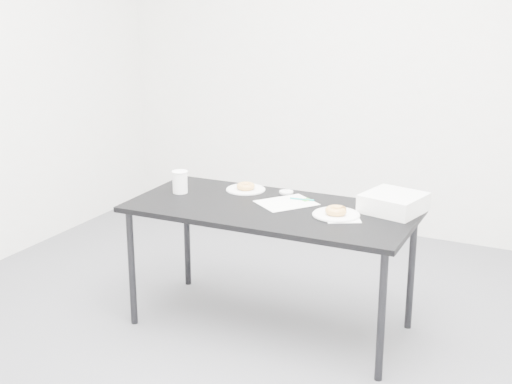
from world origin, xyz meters
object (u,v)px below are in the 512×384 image
at_px(plate_far, 246,190).
at_px(coffee_cup, 180,182).
at_px(scorecard, 286,203).
at_px(donut_near, 336,211).
at_px(pen, 302,199).
at_px(plate_near, 336,215).
at_px(table, 271,216).
at_px(bakery_box, 394,203).
at_px(donut_far, 246,186).

bearing_deg(plate_far, coffee_cup, -145.88).
relative_size(scorecard, donut_near, 2.56).
bearing_deg(pen, donut_near, -40.21).
distance_m(plate_near, donut_near, 0.02).
relative_size(scorecard, pen, 2.15).
xyz_separation_m(table, bakery_box, (0.60, 0.22, 0.10)).
xyz_separation_m(plate_far, bakery_box, (0.87, -0.01, 0.04)).
relative_size(scorecard, plate_near, 1.20).
xyz_separation_m(donut_near, coffee_cup, (-0.94, 0.00, 0.04)).
xyz_separation_m(plate_far, coffee_cup, (-0.31, -0.21, 0.06)).
height_order(pen, coffee_cup, coffee_cup).
xyz_separation_m(table, pen, (0.10, 0.18, 0.06)).
bearing_deg(table, pen, 59.89).
bearing_deg(plate_near, table, -177.84).
height_order(pen, plate_far, pen).
height_order(pen, donut_far, donut_far).
xyz_separation_m(table, donut_near, (0.36, 0.01, 0.08)).
xyz_separation_m(scorecard, plate_far, (-0.31, 0.12, 0.00)).
bearing_deg(donut_far, scorecard, -21.94).
bearing_deg(donut_far, pen, -6.76).
height_order(table, donut_near, donut_near).
xyz_separation_m(pen, bakery_box, (0.50, 0.03, 0.04)).
bearing_deg(donut_near, table, -177.84).
distance_m(scorecard, donut_near, 0.33).
relative_size(table, coffee_cup, 12.05).
height_order(donut_near, plate_far, donut_near).
bearing_deg(donut_far, plate_far, -90.00).
distance_m(plate_near, bakery_box, 0.32).
relative_size(table, donut_far, 14.48).
bearing_deg(bakery_box, table, -147.69).
distance_m(scorecard, coffee_cup, 0.63).
xyz_separation_m(coffee_cup, bakery_box, (1.18, 0.20, -0.02)).
xyz_separation_m(plate_near, bakery_box, (0.24, 0.20, 0.04)).
distance_m(donut_near, plate_far, 0.66).
bearing_deg(coffee_cup, donut_far, 34.12).
relative_size(donut_far, coffee_cup, 0.83).
xyz_separation_m(pen, plate_far, (-0.37, 0.04, -0.00)).
height_order(table, pen, pen).
distance_m(table, bakery_box, 0.65).
distance_m(donut_far, coffee_cup, 0.38).
bearing_deg(donut_near, scorecard, 164.31).
bearing_deg(plate_far, table, -40.50).
bearing_deg(table, plate_far, 138.34).
height_order(scorecard, donut_far, donut_far).
height_order(scorecard, plate_far, plate_far).
bearing_deg(scorecard, coffee_cup, -136.08).
bearing_deg(pen, plate_far, 166.34).
height_order(table, scorecard, scorecard).
bearing_deg(coffee_cup, plate_far, 34.12).
relative_size(scorecard, donut_far, 2.76).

